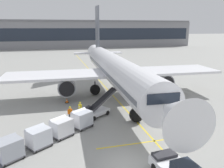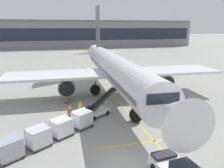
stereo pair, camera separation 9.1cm
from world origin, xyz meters
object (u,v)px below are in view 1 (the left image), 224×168
parked_airplane (115,70)px  safety_cone_engine_keepout (67,101)px  baggage_cart_second (61,127)px  ground_crew_by_carts (70,113)px  baggage_cart_fourth (9,148)px  ground_crew_by_loader (80,108)px  baggage_cart_third (38,137)px  baggage_cart_lead (82,118)px  belt_loader (98,109)px

parked_airplane → safety_cone_engine_keepout: 8.75m
baggage_cart_second → ground_crew_by_carts: bearing=72.6°
parked_airplane → baggage_cart_fourth: parked_airplane is taller
ground_crew_by_loader → safety_cone_engine_keepout: size_ratio=2.72×
baggage_cart_third → safety_cone_engine_keepout: size_ratio=4.21×
baggage_cart_lead → ground_crew_by_loader: baggage_cart_lead is taller
baggage_cart_third → ground_crew_by_loader: 7.94m
baggage_cart_lead → ground_crew_by_loader: bearing=85.9°
baggage_cart_second → baggage_cart_third: bearing=-143.1°
parked_airplane → baggage_cart_third: parked_airplane is taller
belt_loader → baggage_cart_third: belt_loader is taller
belt_loader → safety_cone_engine_keepout: size_ratio=7.96×
baggage_cart_lead → ground_crew_by_loader: (0.24, 3.37, -0.00)m
ground_crew_by_loader → ground_crew_by_carts: size_ratio=1.00×
belt_loader → safety_cone_engine_keepout: bearing=119.4°
baggage_cart_fourth → ground_crew_by_carts: baggage_cart_fourth is taller
ground_crew_by_loader → safety_cone_engine_keepout: (-1.26, 5.33, -0.69)m
parked_airplane → baggage_cart_lead: (-6.66, -10.49, -3.12)m
baggage_cart_fourth → ground_crew_by_loader: bearing=49.8°
baggage_cart_lead → baggage_cart_third: bearing=-143.8°
baggage_cart_lead → ground_crew_by_carts: (-1.07, 2.07, -0.00)m
belt_loader → ground_crew_by_loader: 2.13m
ground_crew_by_loader → baggage_cart_second: bearing=-116.4°
parked_airplane → ground_crew_by_loader: (-6.41, -7.12, -3.12)m
baggage_cart_fourth → safety_cone_engine_keepout: bearing=67.6°
baggage_cart_fourth → belt_loader: bearing=40.3°
safety_cone_engine_keepout → parked_airplane: bearing=13.1°
baggage_cart_second → baggage_cart_third: (-2.08, -1.56, 0.00)m
parked_airplane → baggage_cart_fourth: 20.30m
baggage_cart_third → baggage_cart_fourth: 2.68m
ground_crew_by_carts → belt_loader: bearing=13.0°
belt_loader → baggage_cart_second: size_ratio=1.89×
baggage_cart_second → ground_crew_by_carts: size_ratio=1.55×
safety_cone_engine_keepout → baggage_cart_lead: bearing=-83.4°
parked_airplane → baggage_cart_fourth: bearing=-131.1°
baggage_cart_lead → baggage_cart_third: 5.32m
baggage_cart_second → safety_cone_engine_keepout: 10.38m
belt_loader → baggage_cart_third: size_ratio=1.89×
parked_airplane → baggage_cart_lead: bearing=-122.4°
baggage_cart_second → baggage_cart_fourth: size_ratio=1.00×
safety_cone_engine_keepout → baggage_cart_second: bearing=-96.7°
baggage_cart_lead → safety_cone_engine_keepout: bearing=96.6°
ground_crew_by_loader → baggage_cart_third: bearing=-124.9°
baggage_cart_lead → baggage_cart_second: (-2.22, -1.58, 0.00)m
belt_loader → baggage_cart_lead: belt_loader is taller
baggage_cart_lead → ground_crew_by_loader: 3.38m
baggage_cart_second → baggage_cart_fourth: same height
baggage_cart_third → parked_airplane: bearing=51.2°
baggage_cart_fourth → safety_cone_engine_keepout: size_ratio=4.21×
ground_crew_by_loader → ground_crew_by_carts: same height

